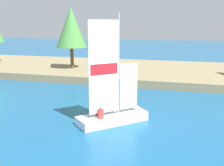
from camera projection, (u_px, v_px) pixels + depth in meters
name	position (u px, v px, depth m)	size (l,w,h in m)	color
shore_bank	(127.00, 70.00, 31.47)	(80.00, 14.54, 0.72)	#897A56
shoreline_tree_midleft	(71.00, 27.00, 29.72)	(3.31, 3.31, 6.71)	brown
sailboat	(122.00, 112.00, 15.80)	(4.12, 4.19, 6.51)	white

